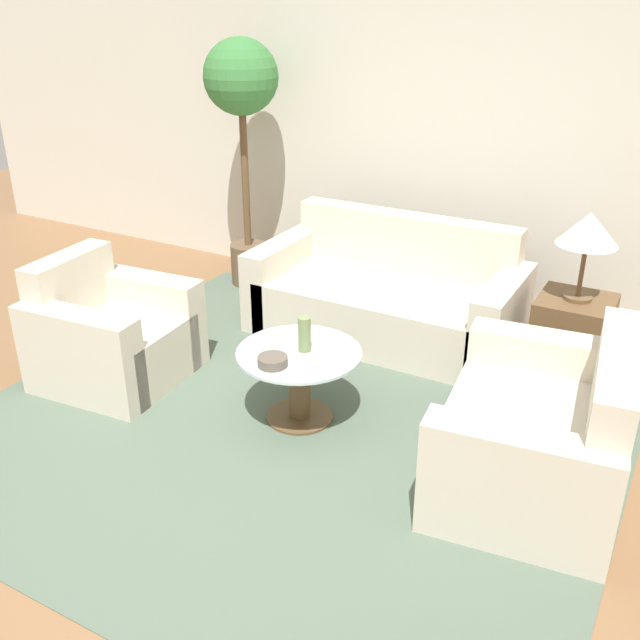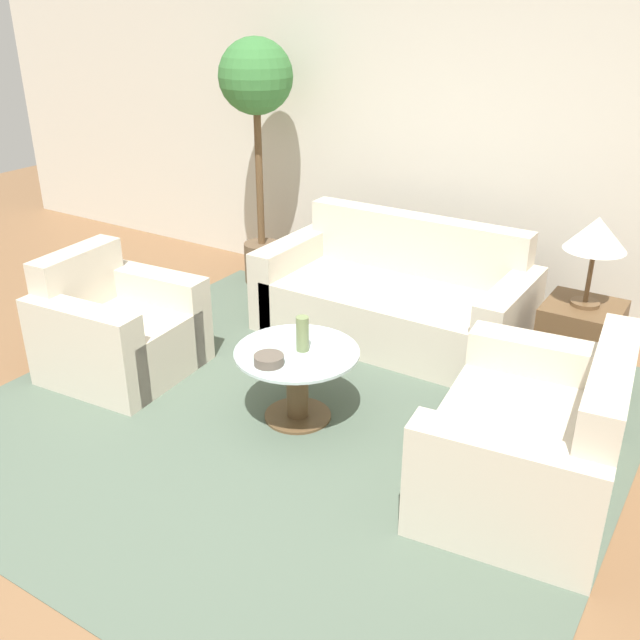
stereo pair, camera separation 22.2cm
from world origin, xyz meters
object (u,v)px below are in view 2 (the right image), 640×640
at_px(potted_plant, 257,106).
at_px(vase, 302,334).
at_px(sofa_main, 397,300).
at_px(loveseat, 539,445).
at_px(coffee_table, 297,375).
at_px(bowl, 269,360).
at_px(armchair, 115,332).
at_px(table_lamp, 596,236).

bearing_deg(potted_plant, vase, -47.08).
bearing_deg(potted_plant, sofa_main, -11.95).
height_order(sofa_main, potted_plant, potted_plant).
distance_m(loveseat, coffee_table, 1.41).
height_order(potted_plant, bowl, potted_plant).
relative_size(sofa_main, vase, 9.15).
xyz_separation_m(armchair, vase, (1.39, 0.18, 0.28)).
relative_size(armchair, loveseat, 0.70).
relative_size(loveseat, potted_plant, 0.66).
bearing_deg(potted_plant, table_lamp, -6.78).
distance_m(sofa_main, coffee_table, 1.36).
bearing_deg(table_lamp, potted_plant, 173.22).
bearing_deg(bowl, coffee_table, 79.54).
bearing_deg(bowl, table_lamp, 49.57).
bearing_deg(armchair, loveseat, -89.87).
relative_size(table_lamp, vase, 2.71).
height_order(table_lamp, potted_plant, potted_plant).
xyz_separation_m(vase, bowl, (-0.06, -0.24, -0.08)).
bearing_deg(armchair, sofa_main, -46.05).
bearing_deg(armchair, coffee_table, -88.25).
height_order(armchair, table_lamp, table_lamp).
height_order(sofa_main, armchair, sofa_main).
xyz_separation_m(sofa_main, table_lamp, (1.32, -0.02, 0.73)).
distance_m(sofa_main, armchair, 2.01).
bearing_deg(coffee_table, bowl, -100.46).
bearing_deg(bowl, loveseat, 11.53).
relative_size(vase, bowl, 1.25).
distance_m(loveseat, table_lamp, 1.46).
xyz_separation_m(loveseat, coffee_table, (-1.41, -0.08, 0.01)).
distance_m(armchair, coffee_table, 1.37).
xyz_separation_m(armchair, table_lamp, (2.65, 1.49, 0.73)).
bearing_deg(armchair, table_lamp, -65.28).
bearing_deg(sofa_main, table_lamp, -0.88).
distance_m(sofa_main, bowl, 1.59).
bearing_deg(vase, potted_plant, 132.92).
height_order(coffee_table, potted_plant, potted_plant).
xyz_separation_m(sofa_main, vase, (0.06, -1.33, 0.28)).
relative_size(sofa_main, coffee_table, 2.64).
xyz_separation_m(loveseat, potted_plant, (-2.91, 1.59, 1.23)).
relative_size(loveseat, coffee_table, 1.83).
xyz_separation_m(armchair, bowl, (1.32, -0.06, 0.20)).
xyz_separation_m(table_lamp, potted_plant, (-2.79, 0.33, 0.50)).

